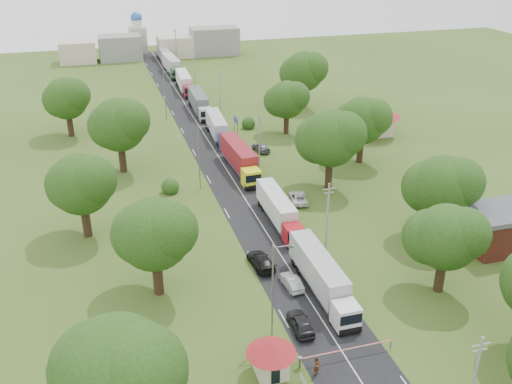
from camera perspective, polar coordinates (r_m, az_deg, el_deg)
name	(u,v)px	position (r m, az deg, el deg)	size (l,w,h in m)	color
ground	(265,230)	(73.87, 0.91, -3.85)	(260.00, 260.00, 0.00)	#39511B
road	(228,172)	(91.23, -2.81, 2.00)	(8.00, 200.00, 0.04)	black
boom_barrier	(333,353)	(53.72, 7.68, -15.68)	(9.22, 0.35, 1.18)	slate
guard_booth	(271,355)	(51.21, 1.52, -15.94)	(4.40, 4.40, 3.45)	beige
info_sign	(236,123)	(104.98, -2.04, 6.92)	(0.12, 3.10, 4.10)	slate
pole_0	(473,383)	(47.92, 20.90, -17.41)	(1.60, 0.24, 9.00)	gray
pole_1	(327,217)	(67.62, 7.16, -2.48)	(1.60, 0.24, 9.00)	gray
pole_2	(259,139)	(91.74, 0.33, 5.31)	(1.60, 0.24, 9.00)	gray
pole_3	(220,94)	(117.60, -3.64, 9.75)	(1.60, 0.24, 9.00)	gray
pole_4	(194,65)	(144.26, -6.22, 12.54)	(1.60, 0.24, 9.00)	gray
pole_5	(176,44)	(171.34, -8.02, 14.45)	(1.60, 0.24, 9.00)	gray
lamp_0	(274,287)	(53.35, 1.82, -9.43)	(2.03, 0.22, 10.00)	slate
lamp_1	(200,154)	(83.59, -5.63, 3.80)	(2.03, 0.22, 10.00)	slate
lamp_2	(165,93)	(116.52, -9.04, 9.79)	(2.03, 0.22, 10.00)	slate
tree_2	(445,236)	(62.30, 18.41, -4.24)	(8.00, 8.00, 10.10)	#382616
tree_3	(442,186)	(72.52, 18.13, 0.61)	(8.80, 8.80, 11.07)	#382616
tree_4	(330,138)	(83.57, 7.43, 5.39)	(9.60, 9.60, 12.05)	#382616
tree_5	(362,120)	(94.31, 10.56, 7.07)	(8.80, 8.80, 11.07)	#382616
tree_6	(287,99)	(106.77, 3.07, 9.23)	(8.00, 8.00, 10.10)	#382616
tree_7	(304,71)	(123.14, 4.78, 11.94)	(9.60, 9.60, 12.05)	#382616
tree_9	(117,372)	(42.37, -13.75, -17.04)	(9.60, 9.60, 12.05)	#382616
tree_10	(154,233)	(59.33, -10.18, -4.10)	(8.80, 8.80, 11.07)	#382616
tree_11	(81,183)	(72.72, -17.12, 0.82)	(8.80, 8.80, 11.07)	#382616
tree_12	(119,124)	(91.28, -13.58, 6.60)	(9.60, 9.60, 12.05)	#382616
tree_13	(66,98)	(110.67, -18.44, 8.89)	(8.80, 8.80, 11.07)	#382616
house_brick	(500,228)	(74.97, 23.21, -3.33)	(8.60, 6.60, 5.20)	maroon
house_cream	(372,116)	(108.94, 11.48, 7.47)	(10.08, 10.08, 5.80)	beige
distant_town	(157,46)	(175.81, -9.85, 14.20)	(52.00, 8.00, 8.00)	gray
church	(138,36)	(182.85, -11.74, 15.07)	(5.00, 5.00, 12.30)	beige
truck_0	(322,276)	(61.37, 6.58, -8.33)	(2.52, 14.48, 4.01)	white
truck_1	(278,209)	(74.77, 2.24, -1.76)	(2.44, 13.61, 3.77)	#AD131B
truck_2	(240,158)	(90.64, -1.62, 3.41)	(3.12, 15.36, 4.25)	#EEF51C
truck_3	(218,127)	(105.66, -3.86, 6.47)	(3.12, 14.14, 3.91)	navy
truck_4	(199,103)	(121.05, -5.71, 8.89)	(2.88, 14.78, 4.09)	silver
truck_5	(184,82)	(138.11, -7.17, 10.84)	(3.06, 14.60, 4.03)	maroon
truck_6	(172,65)	(155.25, -8.41, 12.41)	(3.29, 15.59, 4.31)	#235921
truck_7	(164,55)	(169.46, -9.14, 13.33)	(2.34, 13.59, 3.77)	silver
car_lane_front	(301,323)	(56.96, 4.48, -12.92)	(1.81, 4.49, 1.53)	black
car_lane_mid	(291,282)	(62.75, 3.56, -8.97)	(1.41, 4.04, 1.33)	#A6A9AE
car_lane_rear	(261,261)	(66.05, 0.50, -6.91)	(2.12, 5.21, 1.51)	black
car_verge_near	(298,198)	(81.17, 4.23, -0.57)	(2.26, 4.91, 1.36)	silver
car_verge_far	(261,147)	(99.38, 0.49, 4.49)	(1.78, 4.42, 1.51)	#53555A
pedestrian_near	(317,367)	(52.24, 6.10, -16.99)	(0.65, 0.42, 1.77)	gray
pedestrian_booth	(289,355)	(53.36, 3.31, -15.93)	(0.77, 0.60, 1.58)	gray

